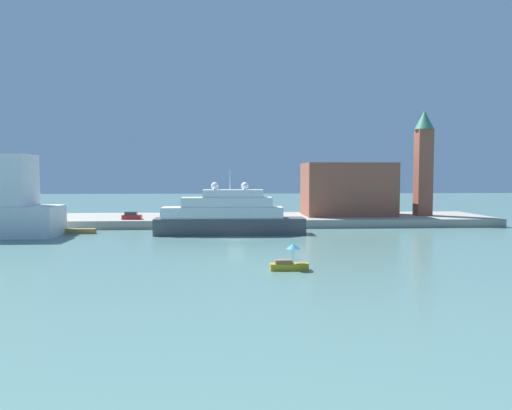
# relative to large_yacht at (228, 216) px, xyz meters

# --- Properties ---
(ground) EXTENTS (400.00, 400.00, 0.00)m
(ground) POSITION_rel_large_yacht_xyz_m (1.31, -7.60, -3.21)
(ground) COLOR slate
(quay_dock) EXTENTS (110.00, 21.08, 1.68)m
(quay_dock) POSITION_rel_large_yacht_xyz_m (1.31, 18.94, -2.36)
(quay_dock) COLOR gray
(quay_dock) RESTS_ON ground
(large_yacht) EXTENTS (26.66, 4.99, 11.60)m
(large_yacht) POSITION_rel_large_yacht_xyz_m (0.00, 0.00, 0.00)
(large_yacht) COLOR #4C4C51
(large_yacht) RESTS_ON ground
(small_motorboat) EXTENTS (4.24, 1.58, 2.94)m
(small_motorboat) POSITION_rel_large_yacht_xyz_m (6.81, -33.48, -2.24)
(small_motorboat) COLOR #B7991E
(small_motorboat) RESTS_ON ground
(work_barge) EXTENTS (5.49, 1.41, 0.88)m
(work_barge) POSITION_rel_large_yacht_xyz_m (-26.68, 2.56, -2.77)
(work_barge) COLOR olive
(work_barge) RESTS_ON ground
(harbor_building) EXTENTS (19.24, 12.57, 11.52)m
(harbor_building) POSITION_rel_large_yacht_xyz_m (26.51, 19.98, 4.24)
(harbor_building) COLOR #93513D
(harbor_building) RESTS_ON quay_dock
(bell_tower) EXTENTS (4.21, 4.21, 22.97)m
(bell_tower) POSITION_rel_large_yacht_xyz_m (42.90, 18.32, 11.00)
(bell_tower) COLOR #93513D
(bell_tower) RESTS_ON quay_dock
(parked_car) EXTENTS (3.85, 1.70, 1.50)m
(parked_car) POSITION_rel_large_yacht_xyz_m (-19.26, 12.01, -0.87)
(parked_car) COLOR #B21E1E
(parked_car) RESTS_ON quay_dock
(person_figure) EXTENTS (0.36, 0.36, 1.74)m
(person_figure) POSITION_rel_large_yacht_xyz_m (-13.64, 13.32, -0.72)
(person_figure) COLOR #334C8C
(person_figure) RESTS_ON quay_dock
(mooring_bollard) EXTENTS (0.52, 0.52, 0.62)m
(mooring_bollard) POSITION_rel_large_yacht_xyz_m (5.94, 10.04, -1.21)
(mooring_bollard) COLOR black
(mooring_bollard) RESTS_ON quay_dock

